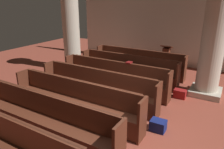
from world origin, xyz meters
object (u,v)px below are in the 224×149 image
(pew_row_0, at_px, (139,61))
(pew_row_5, at_px, (44,117))
(pew_row_1, at_px, (128,68))
(pillar_aisle_side, at_px, (215,33))
(pew_row_4, at_px, (75,99))
(kneeler_box_red, at_px, (180,94))
(pew_row_2, at_px, (114,76))
(lectern, at_px, (166,59))
(hymn_book, at_px, (129,62))
(kneeler_box_navy, at_px, (158,125))
(pew_row_6, at_px, (1,143))
(pew_row_3, at_px, (97,86))
(pillar_far_side, at_px, (71,23))

(pew_row_0, bearing_deg, pew_row_5, -90.00)
(pew_row_1, bearing_deg, pillar_aisle_side, 4.19)
(pew_row_4, distance_m, kneeler_box_red, 3.31)
(pew_row_2, bearing_deg, pew_row_4, -90.00)
(pew_row_5, height_order, lectern, lectern)
(hymn_book, bearing_deg, lectern, 83.25)
(pillar_aisle_side, relative_size, kneeler_box_navy, 10.87)
(pillar_aisle_side, bearing_deg, pew_row_5, -122.60)
(pew_row_2, height_order, pew_row_6, same)
(pillar_aisle_side, bearing_deg, pew_row_3, -140.70)
(pillar_aisle_side, height_order, hymn_book, pillar_aisle_side)
(pew_row_4, bearing_deg, pew_row_6, -90.00)
(pew_row_3, distance_m, kneeler_box_navy, 2.16)
(pew_row_4, relative_size, hymn_book, 17.74)
(hymn_book, xyz_separation_m, kneeler_box_red, (1.62, 0.34, -0.87))
(pew_row_2, bearing_deg, pew_row_3, -90.00)
(kneeler_box_navy, bearing_deg, pew_row_4, -166.15)
(pew_row_2, height_order, pillar_far_side, pillar_far_side)
(pew_row_6, distance_m, pillar_far_side, 5.98)
(pew_row_2, bearing_deg, pew_row_6, -90.00)
(pillar_aisle_side, height_order, kneeler_box_red, pillar_aisle_side)
(pew_row_2, relative_size, kneeler_box_red, 10.39)
(pew_row_3, bearing_deg, pew_row_2, 90.00)
(pew_row_4, relative_size, kneeler_box_red, 10.39)
(pew_row_3, bearing_deg, kneeler_box_red, 36.62)
(pew_row_0, bearing_deg, pew_row_4, -90.00)
(pew_row_4, relative_size, pew_row_6, 1.00)
(pillar_aisle_side, height_order, kneeler_box_navy, pillar_aisle_side)
(pew_row_1, bearing_deg, pew_row_2, -90.00)
(hymn_book, relative_size, kneeler_box_navy, 0.60)
(pew_row_1, relative_size, pew_row_3, 1.00)
(pew_row_1, relative_size, pillar_far_side, 0.98)
(pew_row_5, bearing_deg, hymn_book, 82.05)
(pew_row_0, distance_m, kneeler_box_navy, 4.13)
(pew_row_2, xyz_separation_m, kneeler_box_navy, (2.06, -1.52, -0.39))
(pew_row_1, distance_m, pew_row_5, 4.06)
(pew_row_6, bearing_deg, pew_row_2, 90.00)
(pew_row_4, bearing_deg, pillar_aisle_side, 49.98)
(kneeler_box_red, bearing_deg, pew_row_0, 143.94)
(pew_row_1, relative_size, kneeler_box_navy, 10.67)
(lectern, bearing_deg, pew_row_4, -98.80)
(pew_row_0, height_order, pillar_aisle_side, pillar_aisle_side)
(pillar_aisle_side, distance_m, hymn_book, 2.69)
(pew_row_4, height_order, kneeler_box_red, pew_row_4)
(pew_row_5, xyz_separation_m, pillar_far_side, (-2.68, 4.13, 1.47))
(pew_row_2, relative_size, pew_row_5, 1.00)
(pillar_far_side, distance_m, kneeler_box_navy, 5.71)
(pew_row_1, bearing_deg, pillar_far_side, 178.63)
(pew_row_5, xyz_separation_m, kneeler_box_red, (2.07, 3.57, -0.39))
(hymn_book, distance_m, kneeler_box_navy, 2.50)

